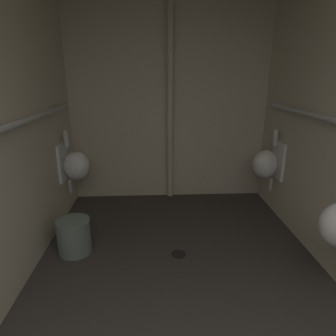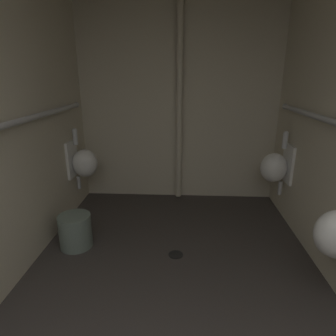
% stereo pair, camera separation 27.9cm
% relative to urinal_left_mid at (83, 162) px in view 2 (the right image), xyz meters
% --- Properties ---
extents(floor, '(2.68, 4.29, 0.08)m').
position_rel_urinal_left_mid_xyz_m(floor, '(1.13, -1.56, -0.67)').
color(floor, '#383330').
rests_on(floor, ground).
extents(wall_back, '(2.68, 0.06, 2.73)m').
position_rel_urinal_left_mid_xyz_m(wall_back, '(1.13, 0.56, 0.74)').
color(wall_back, beige).
rests_on(wall_back, ground).
extents(urinal_left_mid, '(0.32, 0.30, 0.76)m').
position_rel_urinal_left_mid_xyz_m(urinal_left_mid, '(0.00, 0.00, 0.00)').
color(urinal_left_mid, white).
extents(urinal_right_far, '(0.32, 0.30, 0.76)m').
position_rel_urinal_left_mid_xyz_m(urinal_right_far, '(2.27, -0.05, 0.00)').
color(urinal_right_far, white).
extents(standpipe_back_wall, '(0.08, 0.08, 2.68)m').
position_rel_urinal_left_mid_xyz_m(standpipe_back_wall, '(1.14, 0.45, 0.74)').
color(standpipe_back_wall, beige).
rests_on(standpipe_back_wall, ground).
extents(floor_drain, '(0.14, 0.14, 0.01)m').
position_rel_urinal_left_mid_xyz_m(floor_drain, '(1.15, -0.91, -0.62)').
color(floor_drain, black).
rests_on(floor_drain, ground).
extents(waste_bin, '(0.32, 0.32, 0.33)m').
position_rel_urinal_left_mid_xyz_m(waste_bin, '(0.15, -0.81, -0.46)').
color(waste_bin, slate).
rests_on(waste_bin, ground).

